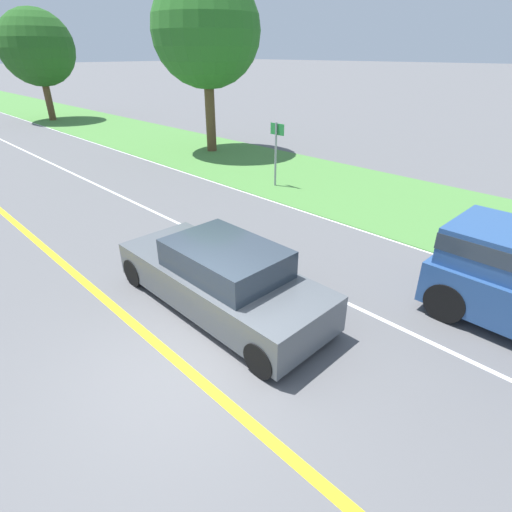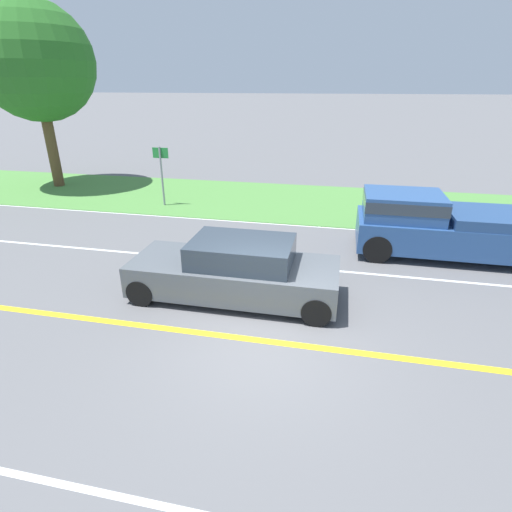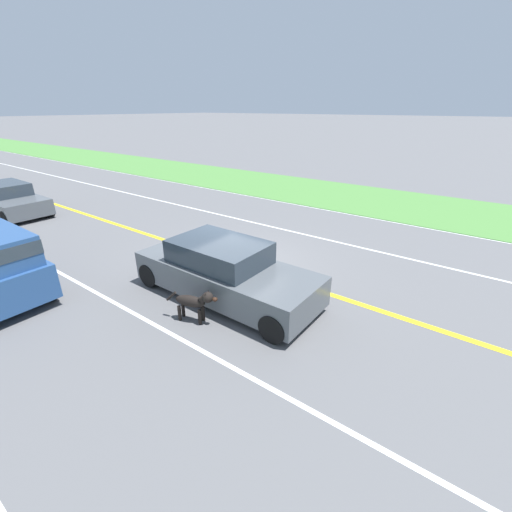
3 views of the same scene
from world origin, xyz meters
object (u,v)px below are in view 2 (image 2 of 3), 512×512
object	(u,v)px
ego_car	(236,271)
street_sign	(161,169)
roadside_tree_right_near	(35,62)
dog	(240,256)
pickup_truck	(451,226)

from	to	relation	value
ego_car	street_sign	distance (m)	8.31
roadside_tree_right_near	dog	bearing A→B (deg)	-124.61
dog	street_sign	xyz separation A→B (m)	(5.50, 4.57, 1.00)
ego_car	street_sign	bearing A→B (deg)	35.43
ego_car	roadside_tree_right_near	world-z (taller)	roadside_tree_right_near
pickup_truck	roadside_tree_right_near	world-z (taller)	roadside_tree_right_near
dog	roadside_tree_right_near	distance (m)	14.25
ego_car	pickup_truck	xyz separation A→B (m)	(3.65, -5.35, 0.25)
dog	roadside_tree_right_near	size ratio (longest dim) A/B	0.15
street_sign	roadside_tree_right_near	bearing A→B (deg)	71.98
roadside_tree_right_near	street_sign	world-z (taller)	roadside_tree_right_near
ego_car	dog	bearing A→B (deg)	10.32
dog	street_sign	world-z (taller)	street_sign
ego_car	street_sign	world-z (taller)	street_sign
pickup_truck	street_sign	distance (m)	10.62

